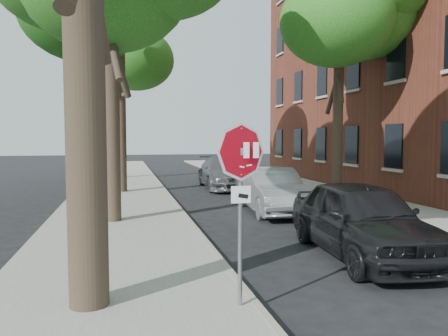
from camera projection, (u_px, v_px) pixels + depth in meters
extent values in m
plane|color=black|center=(286.00, 309.00, 6.40)|extent=(120.00, 120.00, 0.00)
cube|color=gray|center=(119.00, 199.00, 17.51)|extent=(4.00, 55.00, 0.12)
cube|color=gray|center=(315.00, 193.00, 19.41)|extent=(4.00, 55.00, 0.12)
cube|color=#9E9384|center=(170.00, 197.00, 17.96)|extent=(0.12, 55.00, 0.13)
cube|color=#9E9384|center=(271.00, 194.00, 18.95)|extent=(0.12, 55.00, 0.13)
cube|color=maroon|center=(444.00, 41.00, 22.63)|extent=(12.00, 20.00, 15.00)
cylinder|color=gray|center=(240.00, 215.00, 6.15)|extent=(0.06, 0.06, 2.60)
cube|color=#99999E|center=(241.00, 152.00, 6.06)|extent=(0.05, 0.06, 0.10)
cylinder|color=#99999E|center=(241.00, 152.00, 6.05)|extent=(0.76, 0.32, 0.82)
cylinder|color=white|center=(241.00, 152.00, 6.04)|extent=(0.76, 0.32, 0.82)
cylinder|color=red|center=(241.00, 152.00, 6.04)|extent=(0.68, 0.29, 0.74)
cube|color=white|center=(227.00, 150.00, 5.98)|extent=(0.08, 0.00, 0.22)
cube|color=white|center=(237.00, 150.00, 6.01)|extent=(0.08, 0.00, 0.22)
cube|color=white|center=(246.00, 150.00, 6.04)|extent=(0.08, 0.00, 0.22)
cube|color=white|center=(256.00, 150.00, 6.07)|extent=(0.08, 0.00, 0.22)
cube|color=silver|center=(234.00, 165.00, 6.01)|extent=(0.08, 0.00, 0.03)
cube|color=silver|center=(242.00, 167.00, 6.04)|extent=(0.08, 0.00, 0.03)
cube|color=silver|center=(249.00, 165.00, 6.06)|extent=(0.08, 0.00, 0.03)
cube|color=white|center=(241.00, 195.00, 6.09)|extent=(0.28, 0.02, 0.24)
cube|color=black|center=(243.00, 196.00, 6.09)|extent=(0.15, 0.00, 0.08)
cylinder|color=black|center=(111.00, 54.00, 12.29)|extent=(0.44, 0.44, 9.50)
cylinder|color=black|center=(120.00, 78.00, 19.12)|extent=(0.48, 0.48, 10.00)
ellipsoid|color=#0B3B0B|center=(119.00, 13.00, 18.93)|extent=(4.62, 4.62, 3.70)
ellipsoid|color=#0B3B0B|center=(100.00, 26.00, 19.58)|extent=(4.20, 4.20, 3.36)
cylinder|color=black|center=(116.00, 102.00, 25.89)|extent=(0.40, 0.40, 9.00)
ellipsoid|color=#1A4D11|center=(115.00, 59.00, 25.72)|extent=(4.16, 4.16, 3.33)
ellipsoid|color=#1A4D11|center=(131.00, 42.00, 25.31)|extent=(3.40, 3.40, 2.72)
ellipsoid|color=#1A4D11|center=(102.00, 67.00, 26.31)|extent=(3.78, 3.78, 3.02)
cylinder|color=black|center=(339.00, 84.00, 17.15)|extent=(0.40, 0.40, 9.00)
ellipsoid|color=#1A4D11|center=(340.00, 19.00, 16.97)|extent=(4.16, 4.16, 3.33)
ellipsoid|color=#1A4D11|center=(313.00, 32.00, 17.57)|extent=(3.78, 3.78, 3.02)
imported|color=black|center=(362.00, 219.00, 9.21)|extent=(2.22, 4.82, 1.60)
imported|color=gray|center=(271.00, 190.00, 14.68)|extent=(1.88, 4.64, 1.50)
imported|color=#515056|center=(225.00, 172.00, 21.71)|extent=(2.43, 5.50, 1.57)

